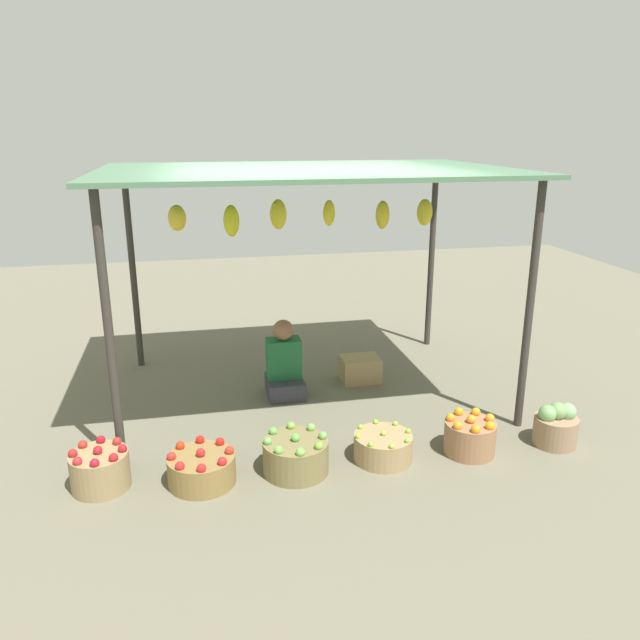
{
  "coord_description": "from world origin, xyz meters",
  "views": [
    {
      "loc": [
        -1.08,
        -5.73,
        2.59
      ],
      "look_at": [
        0.0,
        -0.59,
        0.95
      ],
      "focal_mm": 34.61,
      "sensor_mm": 36.0,
      "label": 1
    }
  ],
  "objects_px": {
    "vendor_person": "(284,366)",
    "wooden_crate_near_vendor": "(360,369)",
    "basket_red_tomatoes": "(202,468)",
    "basket_oranges": "(470,436)",
    "basket_green_apples": "(296,455)",
    "basket_red_apples": "(100,469)",
    "basket_cabbages": "(556,426)",
    "basket_limes": "(383,447)"
  },
  "relations": [
    {
      "from": "vendor_person",
      "to": "wooden_crate_near_vendor",
      "type": "relative_size",
      "value": 1.92
    },
    {
      "from": "basket_red_tomatoes",
      "to": "basket_oranges",
      "type": "distance_m",
      "value": 2.19
    },
    {
      "from": "vendor_person",
      "to": "basket_oranges",
      "type": "xyz_separation_m",
      "value": [
        1.33,
        -1.49,
        -0.15
      ]
    },
    {
      "from": "basket_oranges",
      "to": "wooden_crate_near_vendor",
      "type": "relative_size",
      "value": 1.04
    },
    {
      "from": "basket_green_apples",
      "to": "wooden_crate_near_vendor",
      "type": "xyz_separation_m",
      "value": [
        0.98,
        1.66,
        -0.01
      ]
    },
    {
      "from": "vendor_person",
      "to": "basket_red_tomatoes",
      "type": "distance_m",
      "value": 1.74
    },
    {
      "from": "vendor_person",
      "to": "basket_red_apples",
      "type": "height_order",
      "value": "vendor_person"
    },
    {
      "from": "vendor_person",
      "to": "wooden_crate_near_vendor",
      "type": "xyz_separation_m",
      "value": [
        0.84,
        0.17,
        -0.17
      ]
    },
    {
      "from": "basket_cabbages",
      "to": "vendor_person",
      "type": "bearing_deg",
      "value": 144.32
    },
    {
      "from": "basket_cabbages",
      "to": "wooden_crate_near_vendor",
      "type": "xyz_separation_m",
      "value": [
        -1.26,
        1.68,
        -0.03
      ]
    },
    {
      "from": "basket_red_apples",
      "to": "basket_cabbages",
      "type": "bearing_deg",
      "value": -1.55
    },
    {
      "from": "basket_red_apples",
      "to": "basket_oranges",
      "type": "relative_size",
      "value": 1.02
    },
    {
      "from": "vendor_person",
      "to": "basket_oranges",
      "type": "height_order",
      "value": "vendor_person"
    },
    {
      "from": "basket_green_apples",
      "to": "basket_cabbages",
      "type": "height_order",
      "value": "basket_cabbages"
    },
    {
      "from": "basket_limes",
      "to": "basket_oranges",
      "type": "height_order",
      "value": "basket_oranges"
    },
    {
      "from": "vendor_person",
      "to": "basket_green_apples",
      "type": "height_order",
      "value": "vendor_person"
    },
    {
      "from": "vendor_person",
      "to": "basket_limes",
      "type": "xyz_separation_m",
      "value": [
        0.59,
        -1.45,
        -0.19
      ]
    },
    {
      "from": "vendor_person",
      "to": "basket_red_apples",
      "type": "distance_m",
      "value": 2.14
    },
    {
      "from": "basket_red_tomatoes",
      "to": "vendor_person",
      "type": "bearing_deg",
      "value": 59.99
    },
    {
      "from": "basket_red_tomatoes",
      "to": "basket_green_apples",
      "type": "xyz_separation_m",
      "value": [
        0.73,
        0.01,
        0.02
      ]
    },
    {
      "from": "wooden_crate_near_vendor",
      "to": "basket_green_apples",
      "type": "bearing_deg",
      "value": -120.53
    },
    {
      "from": "vendor_person",
      "to": "basket_oranges",
      "type": "distance_m",
      "value": 2.0
    },
    {
      "from": "basket_red_apples",
      "to": "basket_red_tomatoes",
      "type": "height_order",
      "value": "basket_red_apples"
    },
    {
      "from": "basket_limes",
      "to": "basket_cabbages",
      "type": "bearing_deg",
      "value": -2.23
    },
    {
      "from": "basket_red_tomatoes",
      "to": "wooden_crate_near_vendor",
      "type": "distance_m",
      "value": 2.39
    },
    {
      "from": "basket_red_tomatoes",
      "to": "basket_limes",
      "type": "bearing_deg",
      "value": 1.88
    },
    {
      "from": "basket_oranges",
      "to": "wooden_crate_near_vendor",
      "type": "xyz_separation_m",
      "value": [
        -0.48,
        1.67,
        -0.02
      ]
    },
    {
      "from": "basket_limes",
      "to": "basket_oranges",
      "type": "bearing_deg",
      "value": -3.31
    },
    {
      "from": "basket_cabbages",
      "to": "wooden_crate_near_vendor",
      "type": "bearing_deg",
      "value": 126.83
    },
    {
      "from": "wooden_crate_near_vendor",
      "to": "basket_red_apples",
      "type": "bearing_deg",
      "value": -147.16
    },
    {
      "from": "basket_cabbages",
      "to": "wooden_crate_near_vendor",
      "type": "relative_size",
      "value": 0.95
    },
    {
      "from": "basket_cabbages",
      "to": "wooden_crate_near_vendor",
      "type": "height_order",
      "value": "basket_cabbages"
    },
    {
      "from": "wooden_crate_near_vendor",
      "to": "basket_cabbages",
      "type": "bearing_deg",
      "value": -53.17
    },
    {
      "from": "basket_red_tomatoes",
      "to": "wooden_crate_near_vendor",
      "type": "relative_size",
      "value": 1.27
    },
    {
      "from": "basket_limes",
      "to": "wooden_crate_near_vendor",
      "type": "height_order",
      "value": "wooden_crate_near_vendor"
    },
    {
      "from": "basket_cabbages",
      "to": "basket_oranges",
      "type": "bearing_deg",
      "value": 178.8
    },
    {
      "from": "basket_red_apples",
      "to": "wooden_crate_near_vendor",
      "type": "relative_size",
      "value": 1.07
    },
    {
      "from": "basket_red_apples",
      "to": "basket_oranges",
      "type": "xyz_separation_m",
      "value": [
        2.94,
        -0.08,
        -0.0
      ]
    },
    {
      "from": "basket_red_tomatoes",
      "to": "basket_cabbages",
      "type": "xyz_separation_m",
      "value": [
        2.97,
        -0.01,
        0.05
      ]
    },
    {
      "from": "vendor_person",
      "to": "basket_red_apples",
      "type": "bearing_deg",
      "value": -138.82
    },
    {
      "from": "basket_limes",
      "to": "wooden_crate_near_vendor",
      "type": "relative_size",
      "value": 1.18
    },
    {
      "from": "vendor_person",
      "to": "basket_limes",
      "type": "distance_m",
      "value": 1.58
    }
  ]
}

